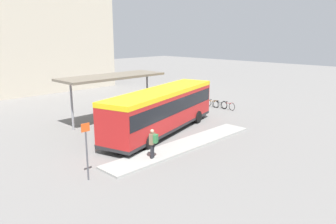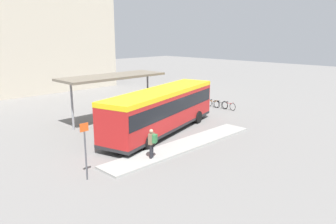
# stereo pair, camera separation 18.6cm
# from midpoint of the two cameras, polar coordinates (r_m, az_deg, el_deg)

# --- Properties ---
(ground_plane) EXTENTS (120.00, 120.00, 0.00)m
(ground_plane) POSITION_cam_midpoint_polar(r_m,az_deg,el_deg) (23.29, -0.76, -3.53)
(ground_plane) COLOR slate
(curb_island) EXTENTS (11.69, 1.80, 0.12)m
(curb_island) POSITION_cam_midpoint_polar(r_m,az_deg,el_deg) (20.47, 3.04, -5.79)
(curb_island) COLOR #9E9E99
(curb_island) RESTS_ON ground_plane
(city_bus) EXTENTS (11.62, 5.35, 3.06)m
(city_bus) POSITION_cam_midpoint_polar(r_m,az_deg,el_deg) (22.84, -0.76, 0.79)
(city_bus) COLOR red
(city_bus) RESTS_ON ground_plane
(pedestrian_waiting) EXTENTS (0.50, 0.53, 1.65)m
(pedestrian_waiting) POSITION_cam_midpoint_polar(r_m,az_deg,el_deg) (17.94, -2.49, -5.17)
(pedestrian_waiting) COLOR #232328
(pedestrian_waiting) RESTS_ON curb_island
(bicycle_red) EXTENTS (0.48, 1.68, 0.73)m
(bicycle_red) POSITION_cam_midpoint_polar(r_m,az_deg,el_deg) (30.67, 10.69, 1.09)
(bicycle_red) COLOR black
(bicycle_red) RESTS_ON ground_plane
(bicycle_black) EXTENTS (0.48, 1.68, 0.73)m
(bicycle_black) POSITION_cam_midpoint_polar(r_m,az_deg,el_deg) (31.02, 9.24, 1.28)
(bicycle_black) COLOR black
(bicycle_black) RESTS_ON ground_plane
(bicycle_orange) EXTENTS (0.48, 1.67, 0.72)m
(bicycle_orange) POSITION_cam_midpoint_polar(r_m,az_deg,el_deg) (31.51, 7.99, 1.51)
(bicycle_orange) COLOR black
(bicycle_orange) RESTS_ON ground_plane
(station_shelter) EXTENTS (8.55, 2.98, 3.65)m
(station_shelter) POSITION_cam_midpoint_polar(r_m,az_deg,el_deg) (26.14, -9.40, 5.98)
(station_shelter) COLOR #706656
(station_shelter) RESTS_ON ground_plane
(potted_planter_near_shelter) EXTENTS (0.88, 0.88, 1.40)m
(potted_planter_near_shelter) POSITION_cam_midpoint_polar(r_m,az_deg,el_deg) (26.46, -0.89, 0.18)
(potted_planter_near_shelter) COLOR slate
(potted_planter_near_shelter) RESTS_ON ground_plane
(platform_sign) EXTENTS (0.44, 0.08, 2.80)m
(platform_sign) POSITION_cam_midpoint_polar(r_m,az_deg,el_deg) (15.87, -13.87, -6.22)
(platform_sign) COLOR #4C4C51
(platform_sign) RESTS_ON ground_plane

